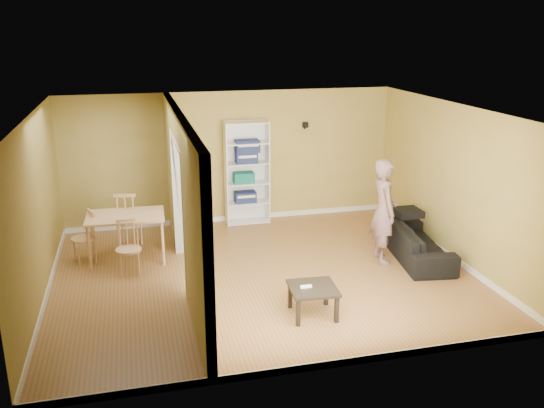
# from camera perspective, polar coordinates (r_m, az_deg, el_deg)

# --- Properties ---
(room_shell) EXTENTS (6.50, 6.50, 6.50)m
(room_shell) POSITION_cam_1_polar(r_m,az_deg,el_deg) (8.78, -0.95, 0.78)
(room_shell) COLOR #A4673A
(room_shell) RESTS_ON ground
(partition) EXTENTS (0.22, 5.50, 2.60)m
(partition) POSITION_cam_1_polar(r_m,az_deg,el_deg) (8.61, -8.76, 0.22)
(partition) COLOR tan
(partition) RESTS_ON ground
(wall_speaker) EXTENTS (0.10, 0.10, 0.10)m
(wall_speaker) POSITION_cam_1_polar(r_m,az_deg,el_deg) (11.57, 3.33, 7.83)
(wall_speaker) COLOR black
(wall_speaker) RESTS_ON room_shell
(sofa) EXTENTS (2.01, 1.08, 0.73)m
(sofa) POSITION_cam_1_polar(r_m,az_deg,el_deg) (10.05, 14.21, -3.24)
(sofa) COLOR #2F2F34
(sofa) RESTS_ON ground
(person) EXTENTS (0.79, 0.64, 2.06)m
(person) POSITION_cam_1_polar(r_m,az_deg,el_deg) (9.60, 11.05, 0.21)
(person) COLOR slate
(person) RESTS_ON ground
(bookshelf) EXTENTS (0.86, 0.38, 2.04)m
(bookshelf) POSITION_cam_1_polar(r_m,az_deg,el_deg) (11.37, -2.56, 3.14)
(bookshelf) COLOR white
(bookshelf) RESTS_ON ground
(paper_box_navy_a) EXTENTS (0.41, 0.27, 0.21)m
(paper_box_navy_a) POSITION_cam_1_polar(r_m,az_deg,el_deg) (11.44, -2.67, 0.72)
(paper_box_navy_a) COLOR #121855
(paper_box_navy_a) RESTS_ON bookshelf
(paper_box_teal) EXTENTS (0.40, 0.26, 0.20)m
(paper_box_teal) POSITION_cam_1_polar(r_m,az_deg,el_deg) (11.33, -2.81, 2.63)
(paper_box_teal) COLOR #135B4E
(paper_box_teal) RESTS_ON bookshelf
(paper_box_navy_b) EXTENTS (0.42, 0.27, 0.21)m
(paper_box_navy_b) POSITION_cam_1_polar(r_m,az_deg,el_deg) (11.25, -2.57, 4.64)
(paper_box_navy_b) COLOR navy
(paper_box_navy_b) RESTS_ON bookshelf
(paper_box_navy_c) EXTENTS (0.46, 0.30, 0.23)m
(paper_box_navy_c) POSITION_cam_1_polar(r_m,az_deg,el_deg) (11.20, -2.48, 5.88)
(paper_box_navy_c) COLOR navy
(paper_box_navy_c) RESTS_ON bookshelf
(coffee_table) EXTENTS (0.63, 0.63, 0.42)m
(coffee_table) POSITION_cam_1_polar(r_m,az_deg,el_deg) (7.89, 4.08, -8.61)
(coffee_table) COLOR #32291E
(coffee_table) RESTS_ON ground
(game_controller) EXTENTS (0.16, 0.04, 0.03)m
(game_controller) POSITION_cam_1_polar(r_m,az_deg,el_deg) (7.83, 3.39, -8.16)
(game_controller) COLOR white
(game_controller) RESTS_ON coffee_table
(dining_table) EXTENTS (1.27, 0.84, 0.79)m
(dining_table) POSITION_cam_1_polar(r_m,az_deg,el_deg) (9.86, -14.31, -1.49)
(dining_table) COLOR #ECA974
(dining_table) RESTS_ON ground
(chair_left) EXTENTS (0.51, 0.51, 0.88)m
(chair_left) POSITION_cam_1_polar(r_m,az_deg,el_deg) (10.04, -18.18, -3.14)
(chair_left) COLOR tan
(chair_left) RESTS_ON ground
(chair_near) EXTENTS (0.42, 0.42, 0.88)m
(chair_near) POSITION_cam_1_polar(r_m,az_deg,el_deg) (9.36, -14.05, -4.26)
(chair_near) COLOR tan
(chair_near) RESTS_ON ground
(chair_far) EXTENTS (0.58, 0.58, 1.06)m
(chair_far) POSITION_cam_1_polar(r_m,az_deg,el_deg) (10.43, -14.00, -1.50)
(chair_far) COLOR tan
(chair_far) RESTS_ON ground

